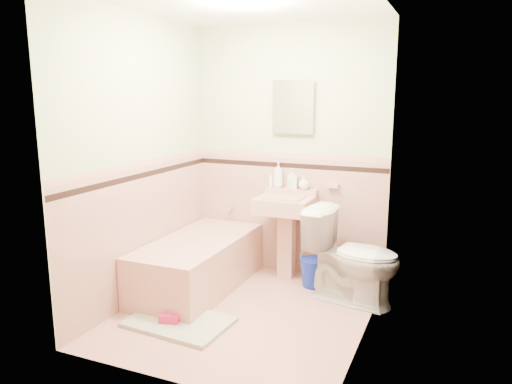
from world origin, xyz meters
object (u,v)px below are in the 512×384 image
at_px(soap_bottle_right, 304,182).
at_px(bucket, 314,273).
at_px(bathtub, 199,265).
at_px(sink, 285,239).
at_px(toilet, 353,257).
at_px(soap_bottle_left, 278,175).
at_px(shoe, 169,319).
at_px(soap_bottle_mid, 293,178).
at_px(medicine_cabinet, 293,107).

xyz_separation_m(soap_bottle_right, bucket, (0.20, -0.25, -0.83)).
distance_m(bathtub, sink, 0.88).
distance_m(soap_bottle_right, toilet, 0.93).
height_order(soap_bottle_left, shoe, soap_bottle_left).
bearing_deg(shoe, bathtub, 89.30).
relative_size(bathtub, toilet, 1.79).
bearing_deg(sink, bathtub, -142.07).
xyz_separation_m(soap_bottle_left, bucket, (0.47, -0.25, -0.89)).
height_order(bathtub, soap_bottle_left, soap_bottle_left).
relative_size(soap_bottle_right, shoe, 0.92).
relative_size(sink, soap_bottle_left, 3.23).
xyz_separation_m(sink, bucket, (0.33, -0.07, -0.28)).
height_order(bucket, shoe, bucket).
distance_m(soap_bottle_left, shoe, 1.82).
bearing_deg(soap_bottle_mid, bucket, -38.06).
xyz_separation_m(medicine_cabinet, soap_bottle_mid, (0.01, -0.03, -0.70)).
bearing_deg(bathtub, soap_bottle_right, 41.14).
bearing_deg(bucket, soap_bottle_right, 128.50).
distance_m(sink, bucket, 0.44).
bearing_deg(bathtub, shoe, -77.34).
distance_m(bathtub, soap_bottle_mid, 1.26).
distance_m(medicine_cabinet, bucket, 1.62).
height_order(bathtub, toilet, toilet).
bearing_deg(bucket, soap_bottle_mid, 141.94).
bearing_deg(soap_bottle_right, shoe, -112.97).
distance_m(medicine_cabinet, soap_bottle_left, 0.69).
relative_size(sink, soap_bottle_mid, 4.11).
relative_size(bathtub, medicine_cabinet, 3.07).
height_order(bathtub, soap_bottle_mid, soap_bottle_mid).
xyz_separation_m(medicine_cabinet, soap_bottle_left, (-0.14, -0.03, -0.68)).
bearing_deg(soap_bottle_left, soap_bottle_right, 0.00).
height_order(toilet, shoe, toilet).
relative_size(soap_bottle_mid, bucket, 0.74).
height_order(sink, shoe, sink).
distance_m(bathtub, shoe, 0.82).
xyz_separation_m(sink, shoe, (-0.50, -1.32, -0.36)).
xyz_separation_m(soap_bottle_mid, soap_bottle_right, (0.12, 0.00, -0.03)).
relative_size(sink, bucket, 3.06).
bearing_deg(shoe, bucket, 42.99).
bearing_deg(bathtub, soap_bottle_left, 52.78).
xyz_separation_m(sink, toilet, (0.74, -0.28, 0.00)).
bearing_deg(medicine_cabinet, shoe, -108.20).
bearing_deg(soap_bottle_left, toilet, -27.45).
relative_size(bathtub, soap_bottle_left, 5.79).
xyz_separation_m(bathtub, soap_bottle_mid, (0.69, 0.71, 0.77)).
bearing_deg(sink, soap_bottle_right, 53.60).
distance_m(bathtub, soap_bottle_right, 1.31).
bearing_deg(shoe, soap_bottle_left, 63.05).
bearing_deg(toilet, shoe, 138.96).
relative_size(bathtub, shoe, 9.81).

